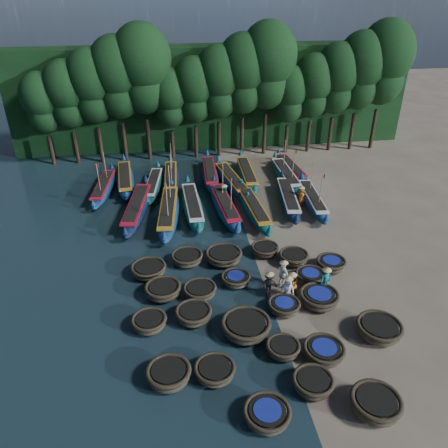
{
  "coord_description": "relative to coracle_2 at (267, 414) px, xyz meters",
  "views": [
    {
      "loc": [
        -5.27,
        -21.4,
        16.1
      ],
      "look_at": [
        -1.68,
        3.94,
        1.3
      ],
      "focal_mm": 35.0,
      "sensor_mm": 36.0,
      "label": 1
    }
  ],
  "objects": [
    {
      "name": "coracle_16",
      "position": [
        -1.98,
        8.38,
        0.0
      ],
      "size": [
        2.17,
        2.17,
        0.68
      ],
      "rotation": [
        0.0,
        0.0,
        -0.26
      ],
      "color": "#4C442F",
      "rests_on": "ground"
    },
    {
      "name": "coracle_11",
      "position": [
        -2.5,
        6.4,
        0.05
      ],
      "size": [
        1.97,
        1.97,
        0.76
      ],
      "rotation": [
        0.0,
        0.0,
        -0.03
      ],
      "color": "#4C442F",
      "rests_on": "ground"
    },
    {
      "name": "fisherman_3",
      "position": [
        1.93,
        7.96,
        0.41
      ],
      "size": [
        0.97,
        0.56,
        1.7
      ],
      "rotation": [
        0.0,
        0.0,
        0.0
      ],
      "color": "black",
      "rests_on": "ground"
    },
    {
      "name": "coracle_7",
      "position": [
        1.58,
        3.44,
        -0.01
      ],
      "size": [
        1.85,
        1.85,
        0.66
      ],
      "rotation": [
        0.0,
        0.0,
        -0.24
      ],
      "color": "#4C442F",
      "rests_on": "ground"
    },
    {
      "name": "tree_7",
      "position": [
        1.99,
        30.19,
        6.93
      ],
      "size": [
        4.51,
        4.51,
        10.63
      ],
      "color": "black",
      "rests_on": "ground"
    },
    {
      "name": "coracle_20",
      "position": [
        -4.9,
        10.83,
        0.01
      ],
      "size": [
        2.16,
        2.16,
        0.71
      ],
      "rotation": [
        0.0,
        0.0,
        -0.04
      ],
      "color": "#4C442F",
      "rests_on": "ground"
    },
    {
      "name": "long_boat_15",
      "position": [
        3.67,
        23.94,
        0.16
      ],
      "size": [
        1.65,
        8.19,
        1.44
      ],
      "rotation": [
        0.0,
        0.0,
        -0.03
      ],
      "color": "#105D56",
      "rests_on": "ground"
    },
    {
      "name": "coracle_2",
      "position": [
        0.0,
        0.0,
        0.0
      ],
      "size": [
        2.16,
        2.16,
        0.67
      ],
      "rotation": [
        0.0,
        0.0,
        0.18
      ],
      "color": "#4C442F",
      "rests_on": "ground"
    },
    {
      "name": "long_boat_8",
      "position": [
        7.86,
        18.27,
        0.14
      ],
      "size": [
        1.82,
        7.83,
        3.33
      ],
      "rotation": [
        0.0,
        0.0,
        -0.06
      ],
      "color": "navy",
      "rests_on": "ground"
    },
    {
      "name": "tree_9",
      "position": [
        6.59,
        30.19,
        8.28
      ],
      "size": [
        5.34,
        5.34,
        12.58
      ],
      "color": "black",
      "rests_on": "ground"
    },
    {
      "name": "ground",
      "position": [
        1.89,
        10.19,
        -0.39
      ],
      "size": [
        120.0,
        120.0,
        0.0
      ],
      "primitive_type": "plane",
      "color": "gray",
      "rests_on": "ground"
    },
    {
      "name": "coracle_18",
      "position": [
        4.67,
        8.85,
        -0.02
      ],
      "size": [
        2.15,
        2.15,
        0.64
      ],
      "rotation": [
        0.0,
        0.0,
        0.36
      ],
      "color": "#4C442F",
      "rests_on": "ground"
    },
    {
      "name": "coracle_17",
      "position": [
        0.22,
        9.19,
        -0.01
      ],
      "size": [
        1.78,
        1.78,
        0.65
      ],
      "rotation": [
        0.0,
        0.0,
        0.01
      ],
      "color": "#4C442F",
      "rests_on": "ground"
    },
    {
      "name": "fisherman_1",
      "position": [
        5.11,
        7.56,
        0.58
      ],
      "size": [
        0.66,
        0.52,
        1.95
      ],
      "rotation": [
        0.0,
        0.0,
        6.24
      ],
      "color": "#1B7169",
      "rests_on": "ground"
    },
    {
      "name": "tree_6",
      "position": [
        -0.31,
        30.19,
        6.26
      ],
      "size": [
        4.09,
        4.09,
        9.65
      ],
      "color": "black",
      "rests_on": "ground"
    },
    {
      "name": "coracle_6",
      "position": [
        -1.85,
        2.54,
        -0.0
      ],
      "size": [
        2.19,
        2.19,
        0.67
      ],
      "rotation": [
        0.0,
        0.0,
        -0.27
      ],
      "color": "#4C442F",
      "rests_on": "ground"
    },
    {
      "name": "long_boat_2",
      "position": [
        -5.81,
        18.66,
        0.21
      ],
      "size": [
        2.82,
        8.84,
        1.57
      ],
      "rotation": [
        0.0,
        0.0,
        -0.15
      ],
      "color": "#10203C",
      "rests_on": "ground"
    },
    {
      "name": "coracle_10",
      "position": [
        -4.82,
        6.14,
        0.02
      ],
      "size": [
        2.23,
        2.23,
        0.71
      ],
      "rotation": [
        0.0,
        0.0,
        0.39
      ],
      "color": "#4C442F",
      "rests_on": "ground"
    },
    {
      "name": "long_boat_14",
      "position": [
        2.1,
        22.77,
        0.17
      ],
      "size": [
        2.8,
        8.2,
        1.46
      ],
      "rotation": [
        0.0,
        0.0,
        0.17
      ],
      "color": "navy",
      "rests_on": "ground"
    },
    {
      "name": "foliage_wall",
      "position": [
        1.89,
        33.69,
        4.61
      ],
      "size": [
        40.0,
        3.0,
        10.0
      ],
      "primitive_type": "cube",
      "color": "black",
      "rests_on": "ground"
    },
    {
      "name": "long_boat_5",
      "position": [
        0.85,
        18.1,
        0.18
      ],
      "size": [
        2.16,
        8.42,
        3.59
      ],
      "rotation": [
        0.0,
        0.0,
        0.08
      ],
      "color": "navy",
      "rests_on": "ground"
    },
    {
      "name": "tree_5",
      "position": [
        -2.61,
        30.19,
        5.58
      ],
      "size": [
        3.68,
        3.68,
        8.68
      ],
      "color": "black",
      "rests_on": "ground"
    },
    {
      "name": "tree_3",
      "position": [
        -7.21,
        30.19,
        7.61
      ],
      "size": [
        4.92,
        4.92,
        11.6
      ],
      "color": "black",
      "rests_on": "ground"
    },
    {
      "name": "tree_12",
      "position": [
        13.49,
        30.19,
        6.93
      ],
      "size": [
        4.51,
        4.51,
        10.63
      ],
      "color": "black",
      "rests_on": "ground"
    },
    {
      "name": "coracle_14",
      "position": [
        4.5,
        6.74,
        0.07
      ],
      "size": [
        2.24,
        2.24,
        0.79
      ],
      "rotation": [
        0.0,
        0.0,
        0.0
      ],
      "color": "#4C442F",
      "rests_on": "ground"
    },
    {
      "name": "coracle_24",
      "position": [
        4.22,
        10.82,
        0.04
      ],
      "size": [
        2.14,
        2.14,
        0.74
      ],
      "rotation": [
        0.0,
        0.0,
        -0.25
      ],
      "color": "#4C442F",
      "rests_on": "ground"
    },
    {
      "name": "tree_2",
      "position": [
        -9.51,
        30.19,
        6.93
      ],
      "size": [
        4.51,
        4.51,
        10.63
      ],
      "color": "black",
      "rests_on": "ground"
    },
    {
      "name": "long_boat_6",
      "position": [
        2.97,
        17.34,
        0.16
      ],
      "size": [
        1.99,
        8.12,
        1.43
      ],
      "rotation": [
        0.0,
        0.0,
        0.07
      ],
      "color": "#105D56",
      "rests_on": "ground"
    },
    {
      "name": "long_boat_12",
      "position": [
        -3.05,
        23.99,
        0.14
      ],
      "size": [
        1.69,
        7.8,
        3.32
      ],
      "rotation": [
        0.0,
        0.0,
        -0.04
      ],
      "color": "#10203C",
      "rests_on": "ground"
    },
    {
      "name": "coracle_23",
      "position": [
        2.63,
        12.04,
        -0.01
      ],
      "size": [
        2.13,
        2.13,
        0.66
      ],
      "rotation": [
        0.0,
        0.0,
        -0.34
      ],
      "color": "#4C442F",
      "rests_on": "ground"
    },
    {
      "name": "long_boat_9",
      "position": [
        -8.69,
        22.85,
        0.13
      ],
      "size": [
        2.16,
        7.67,
        3.28
      ],
      "rotation": [
        0.0,
        0.0,
        -0.11
      ],
      "color": "navy",
      "rests_on": "ground"
    },
    {
      "name": "coracle_13",
      "position": [
        2.42,
        6.42,
        -0.01
      ],
      "size": [
        1.99,
        1.99,
        0.66
      ],
      "rotation": [
        0.0,
        0.0,
        0.23
      ],
      "color": "#4C442F",
      "rests_on": "ground"
    },
    {
      "name": "long_boat_7",
      "position": [
        6.01,
        18.7,
        0.16
      ],
      "size": [
        2.39,
        8.16,
        1.45
      ],
      "rotation": [
        0.0,
        0.0,
        -0.12
      ],
      "color": "#10203C",
      "rests_on": "ground"
    },
    {
      "name": "long_boat_16",
      "position": [
        7.02,
        23.13,
        0.16
      ],
      "size": [
        1.53,
        8.14,
        3.46
      ],
      "rotation": [
        0.0,
        0.0,
        0.01
      ],
      "color": "#105D56",
      "rests_on": "ground"
    },
    {
      "name": "tree_4",
      "position": [
        -4.91,
        30.19,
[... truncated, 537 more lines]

